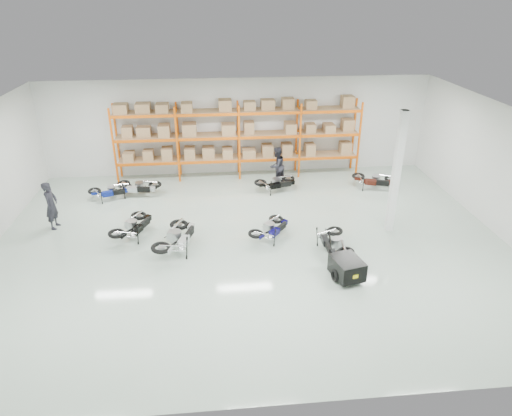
{
  "coord_description": "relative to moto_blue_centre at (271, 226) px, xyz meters",
  "views": [
    {
      "loc": [
        -1.19,
        -13.93,
        8.17
      ],
      "look_at": [
        0.23,
        0.55,
        1.1
      ],
      "focal_mm": 32.0,
      "sensor_mm": 36.0,
      "label": 1
    }
  ],
  "objects": [
    {
      "name": "moto_back_a",
      "position": [
        -6.35,
        4.02,
        -0.02
      ],
      "size": [
        1.72,
        1.2,
        1.01
      ],
      "primitive_type": null,
      "rotation": [
        0.0,
        -0.09,
        1.87
      ],
      "color": "navy",
      "rests_on": "ground"
    },
    {
      "name": "room",
      "position": [
        -0.74,
        -0.31,
        1.76
      ],
      "size": [
        18.0,
        18.0,
        18.0
      ],
      "color": "#A9BCAB",
      "rests_on": "ground"
    },
    {
      "name": "moto_back_c",
      "position": [
        0.78,
        4.17,
        0.01
      ],
      "size": [
        1.79,
        1.22,
        1.06
      ],
      "primitive_type": null,
      "rotation": [
        0.0,
        -0.09,
        1.84
      ],
      "color": "black",
      "rests_on": "ground"
    },
    {
      "name": "moto_silver_left",
      "position": [
        -3.29,
        -0.48,
        0.11
      ],
      "size": [
        1.53,
        2.17,
        1.28
      ],
      "primitive_type": null,
      "rotation": [
        0.0,
        -0.09,
        2.83
      ],
      "color": "silver",
      "rests_on": "ground"
    },
    {
      "name": "trailer",
      "position": [
        1.99,
        -2.81,
        -0.08
      ],
      "size": [
        1.02,
        1.76,
        0.71
      ],
      "rotation": [
        0.0,
        0.0,
        0.23
      ],
      "color": "black",
      "rests_on": "ground"
    },
    {
      "name": "person_back",
      "position": [
        0.9,
        4.94,
        0.38
      ],
      "size": [
        1.08,
        1.07,
        1.76
      ],
      "primitive_type": "imported",
      "rotation": [
        0.0,
        0.0,
        3.88
      ],
      "color": "#212129",
      "rests_on": "ground"
    },
    {
      "name": "moto_touring_right",
      "position": [
        1.99,
        -1.21,
        0.02
      ],
      "size": [
        0.85,
        1.7,
        1.1
      ],
      "primitive_type": null,
      "rotation": [
        0.0,
        -0.09,
        0.0
      ],
      "color": "black",
      "rests_on": "ground"
    },
    {
      "name": "person_left",
      "position": [
        -7.97,
        1.59,
        0.42
      ],
      "size": [
        0.51,
        0.71,
        1.83
      ],
      "primitive_type": "imported",
      "rotation": [
        0.0,
        0.0,
        1.46
      ],
      "color": "#212029",
      "rests_on": "ground"
    },
    {
      "name": "moto_blue_centre",
      "position": [
        0.0,
        0.0,
        0.0
      ],
      "size": [
        1.65,
        1.76,
        1.05
      ],
      "primitive_type": null,
      "rotation": [
        0.0,
        -0.09,
        2.45
      ],
      "color": "#0A074A",
      "rests_on": "ground"
    },
    {
      "name": "moto_back_b",
      "position": [
        -5.25,
        4.3,
        0.02
      ],
      "size": [
        1.8,
        1.11,
        1.09
      ],
      "primitive_type": null,
      "rotation": [
        0.0,
        -0.09,
        1.4
      ],
      "color": "#B0B3BA",
      "rests_on": "ground"
    },
    {
      "name": "pallet_rack",
      "position": [
        -0.74,
        6.14,
        1.76
      ],
      "size": [
        11.28,
        0.98,
        3.62
      ],
      "color": "#E0590B",
      "rests_on": "ground"
    },
    {
      "name": "structural_column",
      "position": [
        4.46,
        0.19,
        1.76
      ],
      "size": [
        0.25,
        0.25,
        4.5
      ],
      "primitive_type": "cube",
      "color": "white",
      "rests_on": "ground"
    },
    {
      "name": "moto_back_d",
      "position": [
        5.19,
        4.03,
        0.03
      ],
      "size": [
        1.9,
        1.35,
        1.11
      ],
      "primitive_type": null,
      "rotation": [
        0.0,
        -0.09,
        1.25
      ],
      "color": "#3E130C",
      "rests_on": "ground"
    },
    {
      "name": "moto_black_far_left",
      "position": [
        -4.92,
        0.62,
        0.04
      ],
      "size": [
        1.5,
        1.94,
        1.13
      ],
      "primitive_type": null,
      "rotation": [
        0.0,
        -0.09,
        2.72
      ],
      "color": "black",
      "rests_on": "ground"
    }
  ]
}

